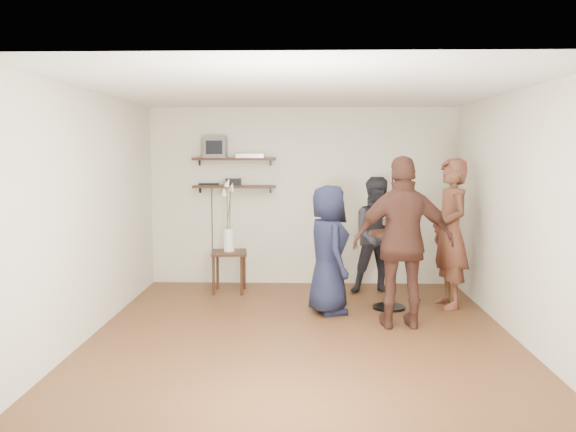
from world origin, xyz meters
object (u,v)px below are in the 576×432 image
(radio, at_px, (234,182))
(person_brown, at_px, (404,243))
(person_plaid, at_px, (450,233))
(drinks_table, at_px, (390,259))
(person_dark, at_px, (379,236))
(crt_monitor, at_px, (216,147))
(dvd_deck, at_px, (250,156))
(person_navy, at_px, (328,250))
(side_table, at_px, (229,258))

(radio, height_order, person_brown, person_brown)
(radio, distance_m, person_plaid, 3.16)
(radio, xyz_separation_m, drinks_table, (2.10, -1.33, -0.89))
(person_brown, bearing_deg, drinks_table, -90.00)
(person_dark, xyz_separation_m, person_brown, (0.08, -1.61, 0.15))
(crt_monitor, xyz_separation_m, drinks_table, (2.35, -1.33, -1.39))
(drinks_table, distance_m, person_dark, 0.83)
(radio, bearing_deg, dvd_deck, 0.00)
(dvd_deck, xyz_separation_m, person_dark, (1.81, -0.52, -1.09))
(dvd_deck, distance_m, drinks_table, 2.61)
(person_dark, xyz_separation_m, person_navy, (-0.73, -1.03, -0.03))
(crt_monitor, xyz_separation_m, person_navy, (1.58, -1.55, -1.24))
(drinks_table, relative_size, person_plaid, 0.52)
(person_plaid, relative_size, person_dark, 1.16)
(radio, bearing_deg, crt_monitor, 180.00)
(dvd_deck, distance_m, person_navy, 2.19)
(radio, xyz_separation_m, person_brown, (2.13, -2.13, -0.56))
(person_navy, bearing_deg, radio, 24.43)
(person_plaid, bearing_deg, person_dark, -139.20)
(person_brown, bearing_deg, person_navy, -38.24)
(crt_monitor, distance_m, drinks_table, 3.04)
(person_dark, distance_m, person_navy, 1.26)
(person_dark, bearing_deg, person_navy, -128.40)
(person_plaid, bearing_deg, crt_monitor, -119.78)
(side_table, relative_size, person_dark, 0.36)
(person_dark, bearing_deg, person_plaid, -43.48)
(crt_monitor, distance_m, dvd_deck, 0.52)
(side_table, xyz_separation_m, person_brown, (2.15, -1.64, 0.47))
(person_dark, bearing_deg, dvd_deck, 161.11)
(crt_monitor, xyz_separation_m, radio, (0.26, 0.00, -0.50))
(dvd_deck, height_order, person_dark, dvd_deck)
(side_table, height_order, person_dark, person_dark)
(radio, xyz_separation_m, person_navy, (1.32, -1.55, -0.74))
(drinks_table, bearing_deg, crt_monitor, 150.62)
(person_dark, distance_m, person_brown, 1.62)
(person_brown, bearing_deg, crt_monitor, -44.25)
(person_dark, height_order, person_brown, person_brown)
(radio, bearing_deg, person_navy, -49.52)
(crt_monitor, relative_size, person_dark, 0.20)
(radio, relative_size, drinks_table, 0.23)
(crt_monitor, xyz_separation_m, person_brown, (2.39, -2.13, -1.06))
(crt_monitor, bearing_deg, side_table, -63.63)
(dvd_deck, height_order, drinks_table, dvd_deck)
(dvd_deck, height_order, person_brown, dvd_deck)
(dvd_deck, bearing_deg, radio, 180.00)
(side_table, distance_m, person_plaid, 3.00)
(person_plaid, bearing_deg, dvd_deck, -123.41)
(side_table, bearing_deg, person_navy, -38.39)
(person_dark, height_order, person_navy, person_dark)
(crt_monitor, bearing_deg, drinks_table, -29.38)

